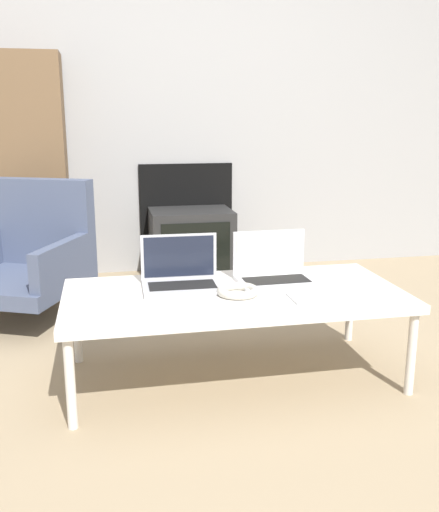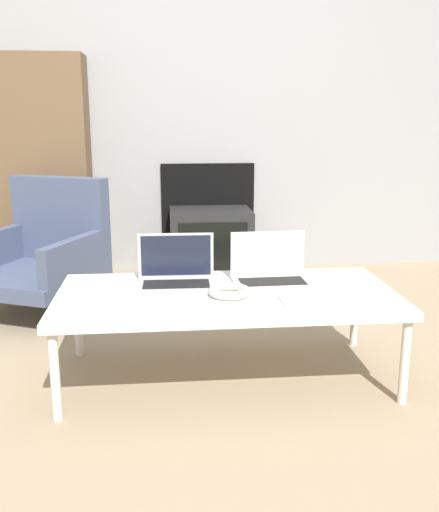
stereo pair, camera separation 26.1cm
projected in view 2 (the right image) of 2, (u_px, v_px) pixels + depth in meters
The scene contains 10 objects.
ground_plane at pixel (235, 411), 2.15m from camera, with size 14.00×14.00×0.00m, color #998466.
wall_back at pixel (198, 86), 3.90m from camera, with size 7.00×0.08×2.60m.
table at pixel (227, 298), 2.35m from camera, with size 1.39×0.66×0.38m.
laptop_left at pixel (176, 275), 2.42m from camera, with size 0.33×0.24×0.21m.
laptop_right at pixel (271, 273), 2.46m from camera, with size 0.33×0.24×0.21m.
headphones at pixel (229, 291), 2.29m from camera, with size 0.17×0.17×0.03m.
phone at pixel (289, 301), 2.21m from camera, with size 0.06×0.14×0.01m.
tv at pixel (211, 243), 3.91m from camera, with size 0.55×0.42×0.47m.
armchair at pixel (45, 250), 3.24m from camera, with size 0.83×0.86×0.74m.
bookshelf at pixel (20, 171), 3.73m from camera, with size 0.90×0.32×1.47m.
Camera 2 is at (-0.25, -1.93, 1.08)m, focal length 40.00 mm.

